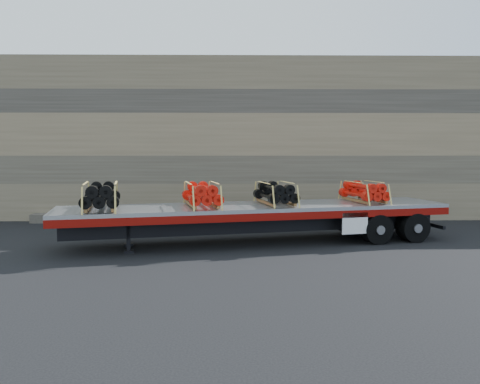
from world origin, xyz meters
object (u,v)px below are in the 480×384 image
object	(u,v)px
bundle_midfront	(202,195)
bundle_rear	(364,192)
trailer	(256,224)
bundle_midrear	(275,194)
bundle_front	(101,197)

from	to	relation	value
bundle_midfront	bundle_rear	size ratio (longest dim) A/B	1.07
trailer	bundle_midrear	bearing A→B (deg)	0.00
trailer	bundle_midrear	distance (m)	1.17
trailer	bundle_rear	size ratio (longest dim) A/B	6.65
bundle_midfront	bundle_front	bearing A→B (deg)	-180.00
bundle_rear	bundle_midfront	bearing A→B (deg)	-180.00
trailer	bundle_rear	bearing A→B (deg)	0.00
bundle_front	bundle_midfront	bearing A→B (deg)	0.00
bundle_front	bundle_rear	distance (m)	8.64
bundle_midrear	bundle_rear	xyz separation A→B (m)	(3.09, 0.69, -0.01)
bundle_front	bundle_midrear	size ratio (longest dim) A/B	1.10
bundle_midrear	bundle_midfront	bearing A→B (deg)	-180.00
bundle_midfront	bundle_rear	bearing A→B (deg)	0.00
bundle_midfront	bundle_midrear	distance (m)	2.43
bundle_front	bundle_midfront	distance (m)	3.04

